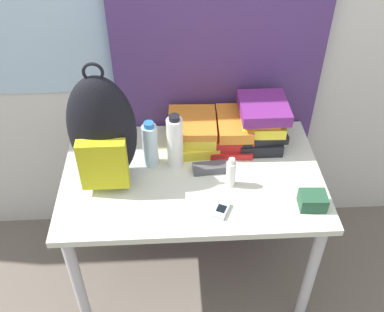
{
  "coord_description": "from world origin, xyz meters",
  "views": [
    {
      "loc": [
        -0.08,
        -1.09,
        2.06
      ],
      "look_at": [
        0.0,
        0.36,
        0.82
      ],
      "focal_mm": 42.0,
      "sensor_mm": 36.0,
      "label": 1
    }
  ],
  "objects_px": {
    "sports_bottle": "(175,142)",
    "cell_phone": "(221,210)",
    "book_stack_left": "(193,131)",
    "book_stack_right": "(261,123)",
    "backpack": "(102,134)",
    "sunglasses_case": "(210,168)",
    "water_bottle": "(150,145)",
    "sunscreen_bottle": "(231,173)",
    "book_stack_center": "(232,132)",
    "camera_pouch": "(313,201)"
  },
  "relations": [
    {
      "from": "book_stack_center",
      "to": "water_bottle",
      "type": "height_order",
      "value": "water_bottle"
    },
    {
      "from": "book_stack_left",
      "to": "camera_pouch",
      "type": "distance_m",
      "value": 0.63
    },
    {
      "from": "book_stack_center",
      "to": "book_stack_right",
      "type": "distance_m",
      "value": 0.14
    },
    {
      "from": "book_stack_right",
      "to": "water_bottle",
      "type": "height_order",
      "value": "water_bottle"
    },
    {
      "from": "backpack",
      "to": "camera_pouch",
      "type": "relative_size",
      "value": 4.99
    },
    {
      "from": "cell_phone",
      "to": "backpack",
      "type": "bearing_deg",
      "value": 154.36
    },
    {
      "from": "camera_pouch",
      "to": "sunglasses_case",
      "type": "bearing_deg",
      "value": 149.48
    },
    {
      "from": "water_bottle",
      "to": "sunscreen_bottle",
      "type": "height_order",
      "value": "water_bottle"
    },
    {
      "from": "water_bottle",
      "to": "cell_phone",
      "type": "xyz_separation_m",
      "value": [
        0.28,
        -0.31,
        -0.1
      ]
    },
    {
      "from": "book_stack_center",
      "to": "sports_bottle",
      "type": "bearing_deg",
      "value": -152.99
    },
    {
      "from": "backpack",
      "to": "cell_phone",
      "type": "relative_size",
      "value": 5.28
    },
    {
      "from": "water_bottle",
      "to": "sunglasses_case",
      "type": "xyz_separation_m",
      "value": [
        0.26,
        -0.07,
        -0.09
      ]
    },
    {
      "from": "cell_phone",
      "to": "camera_pouch",
      "type": "distance_m",
      "value": 0.37
    },
    {
      "from": "book_stack_left",
      "to": "sports_bottle",
      "type": "xyz_separation_m",
      "value": [
        -0.09,
        -0.15,
        0.06
      ]
    },
    {
      "from": "sports_bottle",
      "to": "sunglasses_case",
      "type": "distance_m",
      "value": 0.19
    },
    {
      "from": "book_stack_left",
      "to": "cell_phone",
      "type": "relative_size",
      "value": 2.61
    },
    {
      "from": "sunscreen_bottle",
      "to": "backpack",
      "type": "bearing_deg",
      "value": 172.13
    },
    {
      "from": "book_stack_right",
      "to": "cell_phone",
      "type": "relative_size",
      "value": 2.44
    },
    {
      "from": "book_stack_left",
      "to": "cell_phone",
      "type": "height_order",
      "value": "book_stack_left"
    },
    {
      "from": "book_stack_left",
      "to": "book_stack_center",
      "type": "bearing_deg",
      "value": -3.69
    },
    {
      "from": "sunglasses_case",
      "to": "sunscreen_bottle",
      "type": "bearing_deg",
      "value": -48.88
    },
    {
      "from": "book_stack_center",
      "to": "cell_phone",
      "type": "distance_m",
      "value": 0.44
    },
    {
      "from": "backpack",
      "to": "book_stack_left",
      "type": "relative_size",
      "value": 2.03
    },
    {
      "from": "backpack",
      "to": "water_bottle",
      "type": "xyz_separation_m",
      "value": [
        0.18,
        0.08,
        -0.13
      ]
    },
    {
      "from": "book_stack_center",
      "to": "sunglasses_case",
      "type": "xyz_separation_m",
      "value": [
        -0.12,
        -0.19,
        -0.05
      ]
    },
    {
      "from": "book_stack_right",
      "to": "book_stack_center",
      "type": "bearing_deg",
      "value": -178.37
    },
    {
      "from": "book_stack_left",
      "to": "sports_bottle",
      "type": "height_order",
      "value": "sports_bottle"
    },
    {
      "from": "book_stack_left",
      "to": "sunscreen_bottle",
      "type": "relative_size",
      "value": 1.9
    },
    {
      "from": "book_stack_right",
      "to": "backpack",
      "type": "bearing_deg",
      "value": -162.81
    },
    {
      "from": "sports_bottle",
      "to": "backpack",
      "type": "bearing_deg",
      "value": -165.84
    },
    {
      "from": "sports_bottle",
      "to": "sunscreen_bottle",
      "type": "xyz_separation_m",
      "value": [
        0.23,
        -0.14,
        -0.06
      ]
    },
    {
      "from": "sports_bottle",
      "to": "sunglasses_case",
      "type": "height_order",
      "value": "sports_bottle"
    },
    {
      "from": "water_bottle",
      "to": "book_stack_center",
      "type": "bearing_deg",
      "value": 18.43
    },
    {
      "from": "book_stack_center",
      "to": "water_bottle",
      "type": "bearing_deg",
      "value": -161.57
    },
    {
      "from": "sports_bottle",
      "to": "cell_phone",
      "type": "relative_size",
      "value": 2.53
    },
    {
      "from": "book_stack_right",
      "to": "sunglasses_case",
      "type": "bearing_deg",
      "value": -141.9
    },
    {
      "from": "backpack",
      "to": "sunglasses_case",
      "type": "bearing_deg",
      "value": 2.38
    },
    {
      "from": "backpack",
      "to": "cell_phone",
      "type": "distance_m",
      "value": 0.56
    },
    {
      "from": "sports_bottle",
      "to": "cell_phone",
      "type": "bearing_deg",
      "value": -59.25
    },
    {
      "from": "water_bottle",
      "to": "sunscreen_bottle",
      "type": "xyz_separation_m",
      "value": [
        0.34,
        -0.16,
        -0.04
      ]
    },
    {
      "from": "book_stack_center",
      "to": "water_bottle",
      "type": "xyz_separation_m",
      "value": [
        -0.37,
        -0.12,
        0.04
      ]
    },
    {
      "from": "book_stack_left",
      "to": "book_stack_right",
      "type": "relative_size",
      "value": 1.07
    },
    {
      "from": "backpack",
      "to": "book_stack_left",
      "type": "xyz_separation_m",
      "value": [
        0.38,
        0.22,
        -0.17
      ]
    },
    {
      "from": "backpack",
      "to": "sunglasses_case",
      "type": "distance_m",
      "value": 0.49
    },
    {
      "from": "camera_pouch",
      "to": "backpack",
      "type": "bearing_deg",
      "value": 165.61
    },
    {
      "from": "backpack",
      "to": "book_stack_right",
      "type": "height_order",
      "value": "backpack"
    },
    {
      "from": "sunscreen_bottle",
      "to": "camera_pouch",
      "type": "bearing_deg",
      "value": -24.29
    },
    {
      "from": "water_bottle",
      "to": "sports_bottle",
      "type": "relative_size",
      "value": 0.85
    },
    {
      "from": "book_stack_left",
      "to": "sports_bottle",
      "type": "bearing_deg",
      "value": -120.81
    },
    {
      "from": "book_stack_right",
      "to": "water_bottle",
      "type": "bearing_deg",
      "value": -165.76
    }
  ]
}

